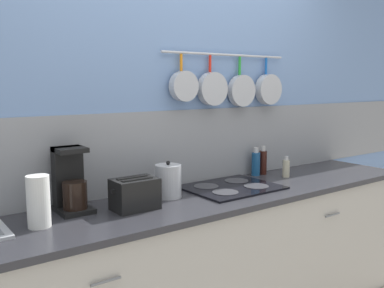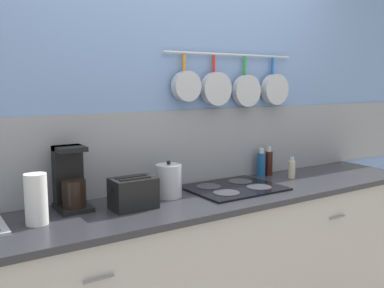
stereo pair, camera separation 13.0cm
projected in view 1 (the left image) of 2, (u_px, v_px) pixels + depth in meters
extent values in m
cube|color=#7293C6|center=(175.00, 121.00, 2.72)|extent=(7.20, 0.06, 2.60)
cube|color=gray|center=(175.00, 148.00, 2.74)|extent=(7.20, 0.07, 0.49)
cylinder|color=#B7BABF|center=(227.00, 55.00, 2.84)|extent=(1.04, 0.02, 0.02)
cylinder|color=orange|center=(181.00, 62.00, 2.63)|extent=(0.02, 0.02, 0.10)
cylinder|color=#B7BABF|center=(184.00, 86.00, 2.63)|extent=(0.19, 0.06, 0.19)
cylinder|color=red|center=(210.00, 64.00, 2.76)|extent=(0.02, 0.02, 0.11)
cylinder|color=#B7BABF|center=(212.00, 89.00, 2.76)|extent=(0.22, 0.05, 0.22)
cylinder|color=green|center=(240.00, 66.00, 2.91)|extent=(0.02, 0.02, 0.12)
cylinder|color=#B7BABF|center=(242.00, 91.00, 2.92)|extent=(0.22, 0.05, 0.22)
cylinder|color=#1959B2|center=(266.00, 66.00, 3.06)|extent=(0.02, 0.02, 0.12)
cylinder|color=#B7BABF|center=(269.00, 89.00, 3.06)|extent=(0.22, 0.06, 0.22)
cube|color=#B7B2A8|center=(208.00, 270.00, 2.57)|extent=(3.16, 0.57, 0.85)
cylinder|color=slate|center=(106.00, 281.00, 1.83)|extent=(0.14, 0.01, 0.01)
cylinder|color=slate|center=(332.00, 215.00, 2.75)|extent=(0.14, 0.01, 0.01)
cube|color=#2D2D33|center=(208.00, 199.00, 2.50)|extent=(3.20, 0.61, 0.03)
cylinder|color=white|center=(39.00, 201.00, 1.94)|extent=(0.10, 0.10, 0.24)
cube|color=black|center=(74.00, 209.00, 2.19)|extent=(0.16, 0.21, 0.02)
cube|color=black|center=(68.00, 178.00, 2.22)|extent=(0.15, 0.07, 0.33)
cylinder|color=black|center=(75.00, 195.00, 2.16)|extent=(0.12, 0.12, 0.14)
cube|color=black|center=(70.00, 150.00, 2.16)|extent=(0.15, 0.15, 0.02)
cube|color=black|center=(135.00, 194.00, 2.23)|extent=(0.23, 0.16, 0.16)
cube|color=black|center=(137.00, 179.00, 2.19)|extent=(0.17, 0.03, 0.00)
cube|color=black|center=(132.00, 177.00, 2.24)|extent=(0.17, 0.03, 0.00)
cube|color=black|center=(113.00, 191.00, 2.15)|extent=(0.02, 0.02, 0.02)
cylinder|color=#B7BABF|center=(168.00, 181.00, 2.46)|extent=(0.15, 0.15, 0.19)
sphere|color=black|center=(168.00, 163.00, 2.44)|extent=(0.02, 0.02, 0.02)
cube|color=black|center=(231.00, 187.00, 2.68)|extent=(0.57, 0.46, 0.01)
cylinder|color=#38383D|center=(225.00, 192.00, 2.54)|extent=(0.16, 0.16, 0.00)
cylinder|color=#38383D|center=(256.00, 186.00, 2.68)|extent=(0.16, 0.16, 0.00)
cylinder|color=#38383D|center=(206.00, 186.00, 2.68)|extent=(0.16, 0.16, 0.00)
cylinder|color=#38383D|center=(237.00, 181.00, 2.83)|extent=(0.16, 0.16, 0.00)
cylinder|color=navy|center=(256.00, 164.00, 3.05)|extent=(0.06, 0.06, 0.16)
cylinder|color=beige|center=(256.00, 150.00, 3.03)|extent=(0.03, 0.03, 0.04)
cylinder|color=#33140F|center=(263.00, 163.00, 3.09)|extent=(0.05, 0.05, 0.17)
cylinder|color=beige|center=(263.00, 148.00, 3.07)|extent=(0.03, 0.03, 0.04)
cylinder|color=#BFB799|center=(286.00, 168.00, 3.00)|extent=(0.05, 0.05, 0.12)
cylinder|color=beige|center=(286.00, 158.00, 2.99)|extent=(0.03, 0.03, 0.03)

